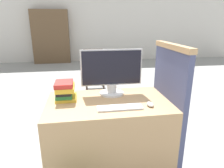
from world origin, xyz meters
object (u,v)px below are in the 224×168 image
object	(u,v)px
book_stack	(65,90)
far_chair	(94,67)
monitor	(112,73)
keyboard	(120,108)
mouse	(150,104)

from	to	relation	value
book_stack	far_chair	size ratio (longest dim) A/B	0.30
monitor	far_chair	xyz separation A→B (m)	(-0.03, 2.47, -0.47)
keyboard	mouse	world-z (taller)	mouse
mouse	far_chair	xyz separation A→B (m)	(-0.33, 2.85, -0.25)
keyboard	monitor	bearing A→B (deg)	92.33
far_chair	monitor	bearing A→B (deg)	-34.58
monitor	book_stack	xyz separation A→B (m)	(-0.48, -0.08, -0.14)
monitor	mouse	bearing A→B (deg)	-51.20
monitor	mouse	distance (m)	0.53
monitor	mouse	xyz separation A→B (m)	(0.30, -0.37, -0.22)
keyboard	book_stack	size ratio (longest dim) A/B	1.56
keyboard	book_stack	xyz separation A→B (m)	(-0.50, 0.30, 0.09)
mouse	keyboard	bearing A→B (deg)	-178.34
keyboard	book_stack	distance (m)	0.59
mouse	far_chair	bearing A→B (deg)	96.57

